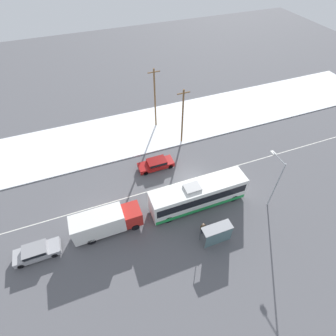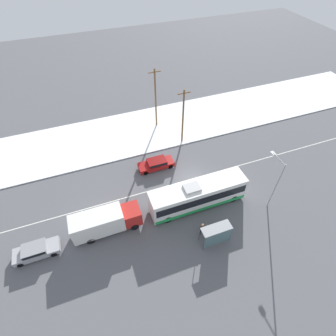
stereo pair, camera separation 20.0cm
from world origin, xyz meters
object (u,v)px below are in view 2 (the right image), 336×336
Objects in this scene: box_truck at (105,221)px; streetlamp at (276,178)px; pedestrian_at_stop at (202,228)px; utility_pole_snowlot at (156,98)px; bus_shelter at (217,234)px; sedan_car at (156,164)px; parked_car_near_truck at (36,250)px; city_bus at (198,195)px; utility_pole_roadside at (183,117)px.

streetlamp is at bearing -8.94° from box_truck.
box_truck is 10.43m from pedestrian_at_stop.
bus_shelter is at bearing -91.90° from utility_pole_snowlot.
parked_car_near_truck is at bearing 26.26° from sedan_car.
city_bus is 5.29m from bus_shelter.
utility_pole_roadside is 5.70m from utility_pole_snowlot.
parked_car_near_truck is 26.24m from streetlamp.
utility_pole_snowlot reaches higher than parked_car_near_truck.
utility_pole_roadside is at bearing 28.84° from parked_car_near_truck.
streetlamp reaches higher than box_truck.
box_truck is 10.97m from sedan_car.
parked_car_near_truck is at bearing -138.01° from utility_pole_snowlot.
city_bus is at bearing 72.78° from pedestrian_at_stop.
city_bus is 10.77m from box_truck.
utility_pole_snowlot reaches higher than bus_shelter.
parked_car_near_truck is 25.22m from utility_pole_snowlot.
utility_pole_snowlot is at bearing 113.42° from utility_pole_roadside.
pedestrian_at_stop is (-1.18, -3.80, -0.58)m from city_bus.
utility_pole_snowlot is at bearing 55.38° from box_truck.
box_truck is at bearing 157.09° from pedestrian_at_stop.
sedan_car is 11.40m from pedestrian_at_stop.
bus_shelter is at bearing -100.19° from utility_pole_roadside.
pedestrian_at_stop is 1.82m from bus_shelter.
parked_car_near_truck is 17.25m from pedestrian_at_stop.
utility_pole_roadside is (2.98, 16.59, 2.83)m from bus_shelter.
sedan_car is 7.55m from utility_pole_roadside.
utility_pole_roadside reaches higher than bus_shelter.
sedan_car is (-2.59, 7.50, -0.99)m from city_bus.
utility_pole_roadside reaches higher than box_truck.
box_truck is at bearing 2.91° from parked_car_near_truck.
streetlamp is (9.01, 1.13, 3.27)m from pedestrian_at_stop.
pedestrian_at_stop is 15.97m from utility_pole_roadside.
city_bus is 2.38× the size of sedan_car.
streetlamp reaches higher than city_bus.
bus_shelter reaches higher than parked_car_near_truck.
city_bus is 2.54× the size of parked_car_near_truck.
utility_pole_roadside is (-5.12, 13.98, 0.11)m from streetlamp.
pedestrian_at_stop is 0.58× the size of bus_shelter.
city_bus is 4.02m from pedestrian_at_stop.
utility_pole_snowlot is at bearing 85.39° from pedestrian_at_stop.
bus_shelter is at bearing -27.77° from box_truck.
bus_shelter is at bearing -92.86° from city_bus.
utility_pole_roadside reaches higher than city_bus.
utility_pole_snowlot is (-7.37, 19.20, 0.54)m from streetlamp.
parked_car_near_truck is 0.65× the size of streetlamp.
pedestrian_at_stop is 0.27× the size of streetlamp.
streetlamp reaches higher than sedan_car.
utility_pole_roadside is 0.91× the size of utility_pole_snowlot.
streetlamp is 20.57m from utility_pole_snowlot.
sedan_car is 10.41m from utility_pole_snowlot.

